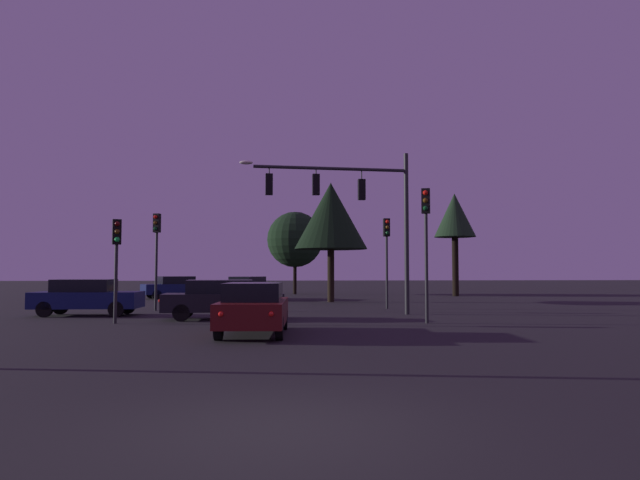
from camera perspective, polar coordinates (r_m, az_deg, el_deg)
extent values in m
plane|color=black|center=(31.12, -4.35, -6.65)|extent=(168.00, 168.00, 0.00)
cylinder|color=#232326|center=(24.54, 8.86, 0.69)|extent=(0.20, 0.20, 7.03)
cylinder|color=#232326|center=(24.09, 1.17, 7.33)|extent=(6.66, 0.67, 0.14)
ellipsoid|color=#F4EACC|center=(23.76, -7.58, 7.88)|extent=(0.56, 0.28, 0.16)
cylinder|color=#232326|center=(24.32, 4.28, 6.72)|extent=(0.05, 0.05, 0.43)
cube|color=black|center=(24.21, 4.29, 5.17)|extent=(0.32, 0.26, 0.90)
sphere|color=#4C0A0A|center=(24.39, 4.21, 5.78)|extent=(0.18, 0.18, 0.18)
sphere|color=#56380C|center=(24.34, 4.21, 5.12)|extent=(0.18, 0.18, 0.18)
sphere|color=#1EE04C|center=(24.31, 4.22, 4.47)|extent=(0.18, 0.18, 0.18)
cylinder|color=#232326|center=(23.96, -0.41, 7.07)|extent=(0.05, 0.05, 0.26)
cube|color=black|center=(23.86, -0.42, 5.70)|extent=(0.32, 0.26, 0.90)
sphere|color=#4C0A0A|center=(24.04, -0.47, 6.31)|extent=(0.18, 0.18, 0.18)
sphere|color=#56380C|center=(24.00, -0.47, 5.65)|extent=(0.18, 0.18, 0.18)
sphere|color=#1EE04C|center=(23.95, -0.47, 4.99)|extent=(0.18, 0.18, 0.18)
cylinder|color=#232326|center=(23.74, -5.23, 7.13)|extent=(0.05, 0.05, 0.30)
cube|color=black|center=(23.64, -5.24, 5.70)|extent=(0.32, 0.26, 0.90)
sphere|color=#4C0A0A|center=(23.82, -5.26, 6.31)|extent=(0.18, 0.18, 0.18)
sphere|color=#56380C|center=(23.78, -5.26, 5.65)|extent=(0.18, 0.18, 0.18)
sphere|color=#1EE04C|center=(23.74, -5.26, 4.98)|extent=(0.18, 0.18, 0.18)
cylinder|color=#232326|center=(27.89, 6.86, -3.33)|extent=(0.12, 0.12, 3.60)
cube|color=black|center=(27.98, 6.83, 1.29)|extent=(0.32, 0.27, 0.90)
sphere|color=red|center=(27.86, 6.91, 1.88)|extent=(0.18, 0.18, 0.18)
sphere|color=#56380C|center=(27.84, 6.91, 1.31)|extent=(0.18, 0.18, 0.18)
sphere|color=#0C4219|center=(27.82, 6.92, 0.73)|extent=(0.18, 0.18, 0.18)
cylinder|color=#232326|center=(20.34, 10.85, -2.84)|extent=(0.12, 0.12, 3.95)
cube|color=black|center=(20.50, 10.78, 3.95)|extent=(0.36, 0.33, 0.90)
sphere|color=red|center=(20.39, 10.75, 4.78)|extent=(0.18, 0.18, 0.18)
sphere|color=#56380C|center=(20.36, 10.75, 4.00)|extent=(0.18, 0.18, 0.18)
sphere|color=#0C4219|center=(20.32, 10.76, 3.22)|extent=(0.18, 0.18, 0.18)
cylinder|color=#232326|center=(27.56, -16.44, -3.10)|extent=(0.12, 0.12, 3.71)
cube|color=black|center=(27.65, -16.36, 1.68)|extent=(0.36, 0.32, 0.90)
sphere|color=red|center=(27.56, -16.50, 2.28)|extent=(0.18, 0.18, 0.18)
sphere|color=#56380C|center=(27.53, -16.51, 1.70)|extent=(0.18, 0.18, 0.18)
sphere|color=#0C4219|center=(27.51, -16.52, 1.12)|extent=(0.18, 0.18, 0.18)
cylinder|color=#232326|center=(21.19, -20.19, -4.24)|extent=(0.12, 0.12, 2.82)
cube|color=black|center=(21.23, -20.10, 0.78)|extent=(0.37, 0.33, 0.90)
sphere|color=#4C0A0A|center=(21.11, -20.05, 1.57)|extent=(0.18, 0.18, 0.18)
sphere|color=#56380C|center=(21.09, -20.06, 0.81)|extent=(0.18, 0.18, 0.18)
sphere|color=#1EE04C|center=(21.07, -20.08, 0.05)|extent=(0.18, 0.18, 0.18)
cube|color=#4C0F0F|center=(16.62, -6.75, -7.33)|extent=(2.08, 4.37, 0.68)
cube|color=black|center=(16.44, -6.79, -5.28)|extent=(1.71, 2.39, 0.52)
cylinder|color=black|center=(18.13, -8.92, -8.04)|extent=(0.24, 0.65, 0.64)
cylinder|color=black|center=(17.99, -3.70, -8.12)|extent=(0.24, 0.65, 0.64)
cylinder|color=black|center=(15.36, -10.36, -8.91)|extent=(0.24, 0.65, 0.64)
cylinder|color=black|center=(15.19, -4.18, -9.02)|extent=(0.24, 0.65, 0.64)
sphere|color=red|center=(14.57, -10.12, -7.48)|extent=(0.14, 0.14, 0.14)
sphere|color=red|center=(14.43, -5.02, -7.56)|extent=(0.14, 0.14, 0.14)
cube|color=black|center=(22.01, -9.83, -6.30)|extent=(4.68, 1.97, 0.68)
cube|color=black|center=(21.99, -10.21, -4.73)|extent=(2.55, 1.62, 0.52)
cylinder|color=black|center=(22.78, -5.92, -7.08)|extent=(0.65, 0.23, 0.64)
cylinder|color=black|center=(21.25, -5.81, -7.36)|extent=(0.65, 0.23, 0.64)
cylinder|color=black|center=(22.91, -13.58, -6.98)|extent=(0.65, 0.23, 0.64)
cylinder|color=black|center=(21.38, -14.03, -7.25)|extent=(0.65, 0.23, 0.64)
sphere|color=red|center=(22.82, -15.59, -5.86)|extent=(0.14, 0.14, 0.14)
sphere|color=red|center=(21.61, -16.06, -6.01)|extent=(0.14, 0.14, 0.14)
cube|color=#0F1947|center=(25.44, -22.70, -5.68)|extent=(4.35, 1.87, 0.68)
cube|color=black|center=(25.47, -22.99, -4.32)|extent=(2.36, 1.58, 0.52)
cylinder|color=black|center=(25.79, -19.12, -6.47)|extent=(0.64, 0.21, 0.64)
cylinder|color=black|center=(24.27, -20.15, -6.66)|extent=(0.64, 0.21, 0.64)
cylinder|color=black|center=(26.70, -25.05, -6.23)|extent=(0.64, 0.21, 0.64)
cylinder|color=black|center=(25.23, -26.39, -6.39)|extent=(0.64, 0.21, 0.64)
sphere|color=red|center=(26.80, -26.65, -5.23)|extent=(0.14, 0.14, 0.14)
sphere|color=red|center=(25.66, -27.75, -5.31)|extent=(0.14, 0.14, 0.14)
cube|color=#0F1947|center=(39.64, -14.73, -4.86)|extent=(4.54, 3.44, 0.68)
cube|color=black|center=(39.67, -14.50, -4.00)|extent=(2.70, 2.38, 0.52)
cylinder|color=black|center=(38.53, -16.39, -5.39)|extent=(0.66, 0.46, 0.64)
cylinder|color=black|center=(40.09, -16.94, -5.30)|extent=(0.66, 0.46, 0.64)
cylinder|color=black|center=(39.28, -12.48, -5.40)|extent=(0.66, 0.46, 0.64)
cylinder|color=black|center=(40.81, -13.17, -5.31)|extent=(0.66, 0.46, 0.64)
sphere|color=red|center=(39.65, -11.55, -4.76)|extent=(0.14, 0.14, 0.14)
sphere|color=red|center=(40.85, -12.12, -4.71)|extent=(0.14, 0.14, 0.14)
cube|color=#473828|center=(37.12, -7.32, -5.06)|extent=(3.51, 4.45, 0.68)
cube|color=black|center=(36.98, -7.43, -4.14)|extent=(2.41, 2.68, 0.52)
cylinder|color=black|center=(38.70, -7.33, -5.49)|extent=(0.48, 0.66, 0.64)
cylinder|color=black|center=(37.90, -5.22, -5.55)|extent=(0.48, 0.66, 0.64)
cylinder|color=black|center=(36.42, -9.50, -5.61)|extent=(0.48, 0.66, 0.64)
cylinder|color=black|center=(35.57, -7.31, -5.69)|extent=(0.48, 0.66, 0.64)
sphere|color=red|center=(35.72, -9.88, -4.95)|extent=(0.14, 0.14, 0.14)
sphere|color=red|center=(35.04, -8.13, -5.00)|extent=(0.14, 0.14, 0.14)
cylinder|color=black|center=(45.61, -2.59, -3.76)|extent=(0.29, 0.29, 2.88)
sphere|color=black|center=(45.69, -2.58, 0.05)|extent=(4.56, 4.56, 4.56)
cylinder|color=black|center=(33.98, 1.12, -3.65)|extent=(0.42, 0.42, 3.22)
cone|color=black|center=(34.15, 1.11, 2.50)|extent=(4.47, 4.47, 4.10)
cylinder|color=black|center=(43.30, 13.70, -2.65)|extent=(0.48, 0.48, 4.47)
cone|color=black|center=(43.51, 13.63, 2.49)|extent=(3.12, 3.12, 3.33)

